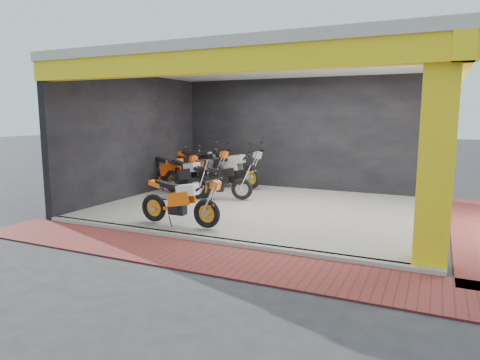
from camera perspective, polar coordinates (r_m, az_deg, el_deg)
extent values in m
plane|color=#2D2D30|center=(8.98, -0.81, -6.66)|extent=(80.00, 80.00, 0.00)
cube|color=silver|center=(10.76, 3.82, -3.84)|extent=(8.00, 6.00, 0.10)
cube|color=beige|center=(10.57, 4.02, 15.30)|extent=(8.40, 6.40, 0.20)
cube|color=black|center=(13.46, 8.68, 5.90)|extent=(8.20, 0.20, 3.50)
cube|color=black|center=(12.58, -13.87, 5.57)|extent=(0.20, 6.20, 3.50)
cube|color=yellow|center=(7.08, 24.72, 2.82)|extent=(0.50, 0.50, 3.50)
cube|color=yellow|center=(7.83, -4.16, 15.43)|extent=(8.40, 0.30, 0.40)
cube|color=yellow|center=(9.85, 26.92, 13.14)|extent=(0.30, 6.40, 0.40)
cube|color=silver|center=(8.10, -3.98, -8.03)|extent=(8.00, 0.20, 0.10)
cube|color=maroon|center=(7.47, -6.90, -9.81)|extent=(9.00, 1.40, 0.03)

